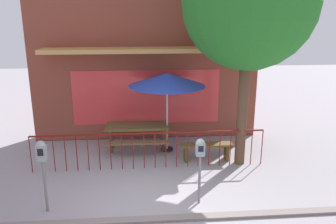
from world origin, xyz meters
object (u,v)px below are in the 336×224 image
parking_meter_near (42,158)px  street_tree (249,3)px  patio_bench (206,148)px  patio_umbrella (167,80)px  picnic_table_left (137,130)px  parking_meter_far (200,154)px

parking_meter_near → street_tree: bearing=23.2°
patio_bench → street_tree: size_ratio=0.25×
patio_bench → parking_meter_near: bearing=-149.1°
patio_umbrella → parking_meter_near: size_ratio=1.51×
street_tree → patio_umbrella: bearing=149.9°
picnic_table_left → patio_umbrella: size_ratio=0.80×
parking_meter_far → patio_umbrella: bearing=98.2°
parking_meter_near → street_tree: size_ratio=0.26×
picnic_table_left → patio_umbrella: (0.85, -0.07, 1.47)m
picnic_table_left → patio_bench: size_ratio=1.31×
parking_meter_far → parking_meter_near: bearing=-178.9°
picnic_table_left → patio_bench: picnic_table_left is taller
patio_umbrella → parking_meter_far: bearing=-81.8°
picnic_table_left → patio_bench: bearing=-25.6°
patio_umbrella → parking_meter_near: 4.12m
parking_meter_near → parking_meter_far: size_ratio=1.05×
patio_umbrella → parking_meter_far: size_ratio=1.59×
patio_bench → parking_meter_far: size_ratio=0.98×
parking_meter_near → street_tree: (4.50, 1.93, 2.92)m
parking_meter_far → street_tree: 3.79m
parking_meter_far → street_tree: street_tree is taller
patio_bench → parking_meter_near: parking_meter_near is taller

